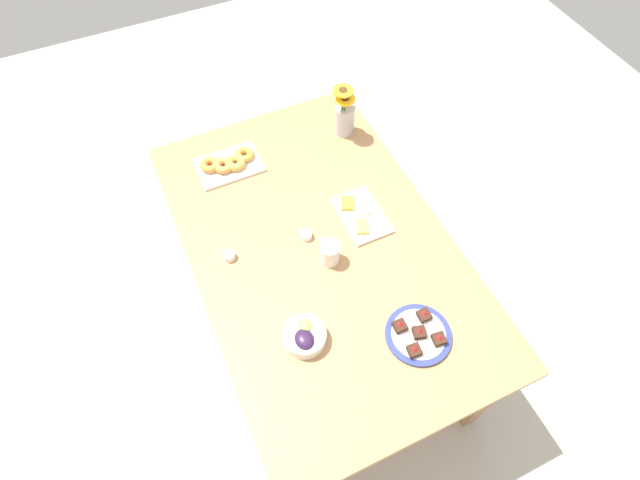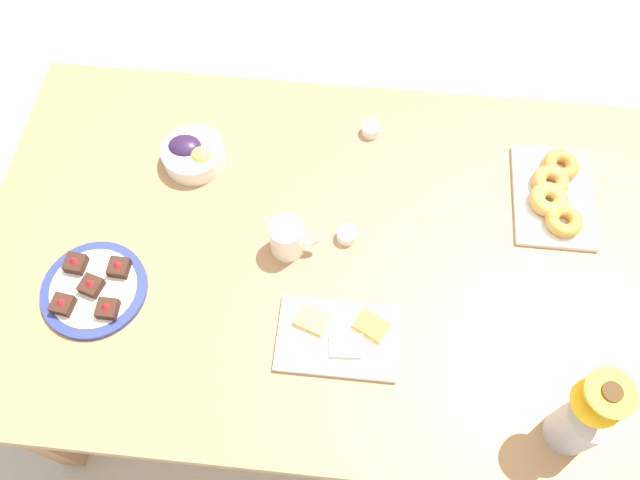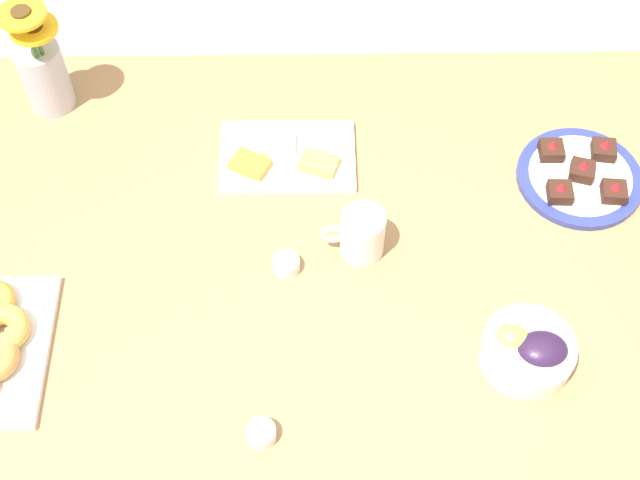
{
  "view_description": "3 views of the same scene",
  "coord_description": "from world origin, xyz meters",
  "px_view_note": "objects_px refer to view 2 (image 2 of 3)",
  "views": [
    {
      "loc": [
        -0.98,
        0.45,
        2.41
      ],
      "look_at": [
        0.0,
        0.0,
        0.78
      ],
      "focal_mm": 28.0,
      "sensor_mm": 36.0,
      "label": 1
    },
    {
      "loc": [
        0.07,
        -0.66,
        2.03
      ],
      "look_at": [
        0.0,
        0.0,
        0.78
      ],
      "focal_mm": 35.0,
      "sensor_mm": 36.0,
      "label": 2
    },
    {
      "loc": [
        0.01,
        0.87,
        2.08
      ],
      "look_at": [
        0.0,
        0.0,
        0.78
      ],
      "focal_mm": 50.0,
      "sensor_mm": 36.0,
      "label": 3
    }
  ],
  "objects_px": {
    "jam_cup_honey": "(371,129)",
    "dessert_plate": "(94,289)",
    "dining_table": "(320,264)",
    "coffee_mug": "(288,238)",
    "flower_vase": "(580,423)",
    "croissant_platter": "(555,193)",
    "cheese_platter": "(339,336)",
    "grape_bowl": "(193,153)",
    "jam_cup_berry": "(347,234)"
  },
  "relations": [
    {
      "from": "dining_table",
      "to": "grape_bowl",
      "type": "bearing_deg",
      "value": 147.61
    },
    {
      "from": "grape_bowl",
      "to": "cheese_platter",
      "type": "xyz_separation_m",
      "value": [
        0.4,
        -0.43,
        -0.02
      ]
    },
    {
      "from": "jam_cup_honey",
      "to": "jam_cup_berry",
      "type": "bearing_deg",
      "value": -96.67
    },
    {
      "from": "grape_bowl",
      "to": "jam_cup_berry",
      "type": "relative_size",
      "value": 3.21
    },
    {
      "from": "dessert_plate",
      "to": "jam_cup_berry",
      "type": "bearing_deg",
      "value": 19.14
    },
    {
      "from": "flower_vase",
      "to": "grape_bowl",
      "type": "bearing_deg",
      "value": 146.28
    },
    {
      "from": "cheese_platter",
      "to": "croissant_platter",
      "type": "relative_size",
      "value": 0.93
    },
    {
      "from": "coffee_mug",
      "to": "jam_cup_berry",
      "type": "relative_size",
      "value": 2.37
    },
    {
      "from": "croissant_platter",
      "to": "dessert_plate",
      "type": "bearing_deg",
      "value": -161.39
    },
    {
      "from": "grape_bowl",
      "to": "jam_cup_honey",
      "type": "height_order",
      "value": "grape_bowl"
    },
    {
      "from": "dining_table",
      "to": "jam_cup_berry",
      "type": "height_order",
      "value": "jam_cup_berry"
    },
    {
      "from": "jam_cup_berry",
      "to": "dessert_plate",
      "type": "bearing_deg",
      "value": -160.86
    },
    {
      "from": "dining_table",
      "to": "coffee_mug",
      "type": "bearing_deg",
      "value": -175.01
    },
    {
      "from": "coffee_mug",
      "to": "grape_bowl",
      "type": "height_order",
      "value": "coffee_mug"
    },
    {
      "from": "grape_bowl",
      "to": "dessert_plate",
      "type": "xyz_separation_m",
      "value": [
        -0.15,
        -0.37,
        -0.02
      ]
    },
    {
      "from": "coffee_mug",
      "to": "flower_vase",
      "type": "relative_size",
      "value": 0.44
    },
    {
      "from": "flower_vase",
      "to": "dessert_plate",
      "type": "bearing_deg",
      "value": 168.51
    },
    {
      "from": "dessert_plate",
      "to": "flower_vase",
      "type": "distance_m",
      "value": 1.05
    },
    {
      "from": "cheese_platter",
      "to": "dessert_plate",
      "type": "relative_size",
      "value": 1.1
    },
    {
      "from": "flower_vase",
      "to": "jam_cup_honey",
      "type": "bearing_deg",
      "value": 121.41
    },
    {
      "from": "dining_table",
      "to": "coffee_mug",
      "type": "height_order",
      "value": "coffee_mug"
    },
    {
      "from": "grape_bowl",
      "to": "jam_cup_berry",
      "type": "xyz_separation_m",
      "value": [
        0.4,
        -0.18,
        -0.01
      ]
    },
    {
      "from": "grape_bowl",
      "to": "jam_cup_honey",
      "type": "bearing_deg",
      "value": 16.79
    },
    {
      "from": "croissant_platter",
      "to": "dessert_plate",
      "type": "xyz_separation_m",
      "value": [
        -1.04,
        -0.35,
        -0.01
      ]
    },
    {
      "from": "dessert_plate",
      "to": "coffee_mug",
      "type": "bearing_deg",
      "value": 19.87
    },
    {
      "from": "coffee_mug",
      "to": "cheese_platter",
      "type": "height_order",
      "value": "coffee_mug"
    },
    {
      "from": "croissant_platter",
      "to": "jam_cup_honey",
      "type": "bearing_deg",
      "value": 161.13
    },
    {
      "from": "croissant_platter",
      "to": "dessert_plate",
      "type": "relative_size",
      "value": 1.18
    },
    {
      "from": "dining_table",
      "to": "croissant_platter",
      "type": "height_order",
      "value": "croissant_platter"
    },
    {
      "from": "jam_cup_berry",
      "to": "dessert_plate",
      "type": "relative_size",
      "value": 0.2
    },
    {
      "from": "cheese_platter",
      "to": "flower_vase",
      "type": "xyz_separation_m",
      "value": [
        0.47,
        -0.15,
        0.08
      ]
    },
    {
      "from": "jam_cup_honey",
      "to": "cheese_platter",
      "type": "bearing_deg",
      "value": -93.51
    },
    {
      "from": "jam_cup_honey",
      "to": "dessert_plate",
      "type": "relative_size",
      "value": 0.2
    },
    {
      "from": "coffee_mug",
      "to": "cheese_platter",
      "type": "xyz_separation_m",
      "value": [
        0.14,
        -0.21,
        -0.04
      ]
    },
    {
      "from": "dining_table",
      "to": "croissant_platter",
      "type": "distance_m",
      "value": 0.59
    },
    {
      "from": "coffee_mug",
      "to": "grape_bowl",
      "type": "bearing_deg",
      "value": 140.21
    },
    {
      "from": "dessert_plate",
      "to": "flower_vase",
      "type": "relative_size",
      "value": 0.91
    },
    {
      "from": "flower_vase",
      "to": "dining_table",
      "type": "bearing_deg",
      "value": 145.44
    },
    {
      "from": "coffee_mug",
      "to": "dining_table",
      "type": "bearing_deg",
      "value": 4.99
    },
    {
      "from": "jam_cup_honey",
      "to": "dessert_plate",
      "type": "bearing_deg",
      "value": -139.45
    },
    {
      "from": "grape_bowl",
      "to": "jam_cup_berry",
      "type": "height_order",
      "value": "grape_bowl"
    },
    {
      "from": "dining_table",
      "to": "grape_bowl",
      "type": "xyz_separation_m",
      "value": [
        -0.34,
        0.22,
        0.12
      ]
    },
    {
      "from": "jam_cup_honey",
      "to": "jam_cup_berry",
      "type": "distance_m",
      "value": 0.32
    },
    {
      "from": "croissant_platter",
      "to": "jam_cup_berry",
      "type": "distance_m",
      "value": 0.51
    },
    {
      "from": "coffee_mug",
      "to": "jam_cup_berry",
      "type": "distance_m",
      "value": 0.14
    },
    {
      "from": "croissant_platter",
      "to": "dessert_plate",
      "type": "distance_m",
      "value": 1.1
    },
    {
      "from": "dining_table",
      "to": "grape_bowl",
      "type": "distance_m",
      "value": 0.42
    },
    {
      "from": "cheese_platter",
      "to": "flower_vase",
      "type": "height_order",
      "value": "flower_vase"
    },
    {
      "from": "grape_bowl",
      "to": "dessert_plate",
      "type": "height_order",
      "value": "grape_bowl"
    },
    {
      "from": "croissant_platter",
      "to": "grape_bowl",
      "type": "bearing_deg",
      "value": 178.53
    }
  ]
}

